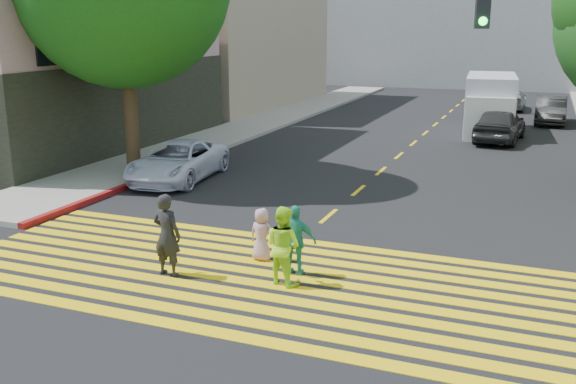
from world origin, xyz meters
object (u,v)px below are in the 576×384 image
Objects in this scene: pedestrian_man at (167,235)px; dark_car_parked at (551,110)px; white_van at (490,106)px; white_sedan at (178,161)px; pedestrian_child at (262,234)px; pedestrian_extra at (296,241)px; dark_car_near at (500,124)px; silver_car at (511,100)px; pedestrian_woman at (283,245)px.

pedestrian_man is 0.41× the size of dark_car_parked.
dark_car_parked is at bearing 54.13° from white_van.
white_sedan is at bearing -121.32° from dark_car_parked.
pedestrian_extra reaches higher than pedestrian_child.
white_sedan is 21.77m from dark_car_parked.
pedestrian_man is at bearing -106.75° from white_van.
pedestrian_man is 0.38× the size of white_sedan.
pedestrian_man is at bearing 80.31° from dark_car_near.
pedestrian_man is 19.85m from dark_car_near.
dark_car_near is (3.78, 17.64, 0.18)m from pedestrian_child.
dark_car_near reaches higher than white_sedan.
dark_car_parked is at bearing 52.19° from white_sedan.
silver_car reaches higher than pedestrian_child.
white_sedan reaches higher than silver_car.
dark_car_parked is (7.35, 25.86, -0.17)m from pedestrian_man.
silver_car is at bearing -94.82° from pedestrian_man.
pedestrian_child is at bearing -102.83° from dark_car_parked.
pedestrian_woman is 18.91m from dark_car_near.
silver_car is at bearing 82.50° from white_van.
white_sedan is 25.54m from silver_car.
dark_car_parked is at bearing -102.01° from dark_car_near.
pedestrian_extra is at bearing -49.73° from white_sedan.
pedestrian_woman is 0.37× the size of dark_car_parked.
white_van reaches higher than dark_car_parked.
white_van reaches higher than white_sedan.
pedestrian_child is at bearing -103.61° from white_van.
dark_car_near is (5.22, 19.15, -0.10)m from pedestrian_man.
silver_car is (3.62, 29.70, 0.02)m from pedestrian_child.
white_van reaches higher than silver_car.
pedestrian_child is 18.04m from dark_car_near.
dark_car_near is at bearing -96.15° from pedestrian_child.
dark_car_near is 2.29m from white_van.
white_van reaches higher than pedestrian_woman.
pedestrian_woman is 0.38× the size of silver_car.
pedestrian_woman reaches higher than white_sedan.
dark_car_near is at bearing -77.64° from white_van.
pedestrian_child is 1.14m from pedestrian_extra.
dark_car_near reaches higher than dark_car_parked.
pedestrian_woman is 1.35× the size of pedestrian_child.
pedestrian_woman is at bearing -100.29° from dark_car_parked.
pedestrian_extra is 20.43m from white_van.
pedestrian_woman is at bearing -164.63° from pedestrian_man.
pedestrian_woman is at bearing 76.64° from pedestrian_extra.
white_van is at bearing 86.55° from silver_car.
pedestrian_man reaches higher than dark_car_near.
pedestrian_child is at bearing -129.33° from pedestrian_man.
white_sedan is at bearing -28.52° from pedestrian_woman.
pedestrian_child is 29.92m from silver_car.
white_van is at bearing -67.46° from dark_car_near.
dark_car_parked is at bearing -83.07° from pedestrian_woman.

